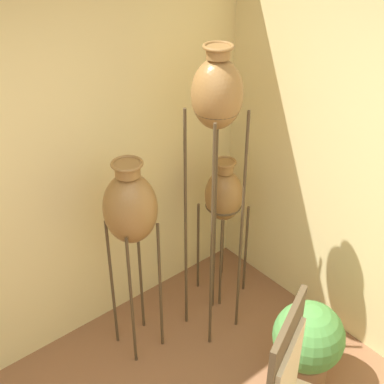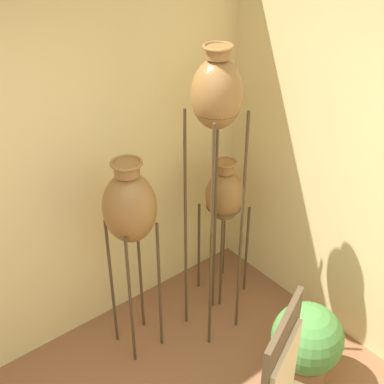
{
  "view_description": "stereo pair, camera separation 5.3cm",
  "coord_description": "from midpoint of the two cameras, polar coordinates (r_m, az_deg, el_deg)",
  "views": [
    {
      "loc": [
        -0.71,
        -0.76,
        2.98
      ],
      "look_at": [
        1.18,
        1.51,
        1.12
      ],
      "focal_mm": 50.0,
      "sensor_mm": 36.0,
      "label": 1
    },
    {
      "loc": [
        -0.67,
        -0.79,
        2.98
      ],
      "look_at": [
        1.18,
        1.51,
        1.12
      ],
      "focal_mm": 50.0,
      "sensor_mm": 36.0,
      "label": 2
    }
  ],
  "objects": [
    {
      "name": "potted_plant",
      "position": [
        3.64,
        11.82,
        -15.41
      ],
      "size": [
        0.46,
        0.46,
        0.62
      ],
      "color": "brown",
      "rests_on": "ground_plane"
    },
    {
      "name": "vase_stand_tall",
      "position": [
        3.13,
        2.18,
        9.51
      ],
      "size": [
        0.3,
        0.3,
        2.11
      ],
      "color": "#473823",
      "rests_on": "ground_plane"
    },
    {
      "name": "vase_stand_medium",
      "position": [
        3.28,
        -7.05,
        -1.86
      ],
      "size": [
        0.34,
        0.34,
        1.49
      ],
      "color": "#473823",
      "rests_on": "ground_plane"
    },
    {
      "name": "vase_stand_short",
      "position": [
        3.89,
        3.03,
        -0.46
      ],
      "size": [
        0.28,
        0.28,
        1.18
      ],
      "color": "#473823",
      "rests_on": "ground_plane"
    }
  ]
}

